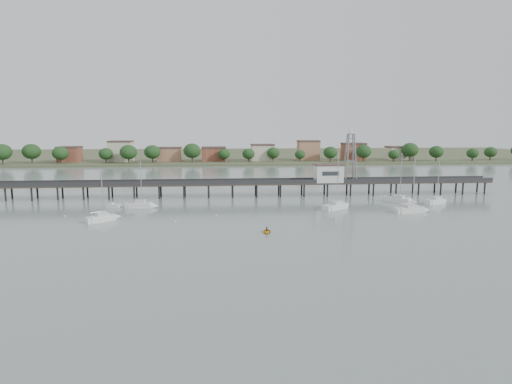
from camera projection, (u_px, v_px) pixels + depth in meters
ground_plane at (268, 258)px, 66.30m from camera, size 500.00×500.00×0.00m
pier at (244, 184)px, 124.84m from camera, size 150.00×5.00×5.50m
pier_building at (328, 173)px, 126.59m from camera, size 8.40×5.40×5.30m
lattice_tower at (350, 158)px, 126.49m from camera, size 3.20×3.20×15.50m
sailboat_c at (340, 206)px, 106.99m from camera, size 8.76×7.54×14.80m
sailboat_b at (145, 205)px, 107.52m from camera, size 7.69×2.92×12.49m
sailboat_d at (416, 210)px, 101.52m from camera, size 8.37×3.27×13.48m
sailboat_a at (107, 218)px, 92.68m from camera, size 6.92×6.31×12.10m
sailboat_e at (403, 201)px, 114.36m from camera, size 7.89×7.77×14.13m
sailboat_f at (439, 201)px, 113.59m from camera, size 7.46×4.92×12.05m
white_tender at (113, 206)px, 108.15m from camera, size 3.83×2.56×1.38m
yellow_dinghy at (267, 233)px, 82.12m from camera, size 2.20×0.84×3.00m
dinghy_occupant at (267, 233)px, 82.12m from camera, size 0.71×1.10×0.25m
mooring_buoys at (267, 215)px, 98.41m from camera, size 82.24×22.61×0.39m
far_shore at (229, 155)px, 302.18m from camera, size 500.00×170.00×10.40m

